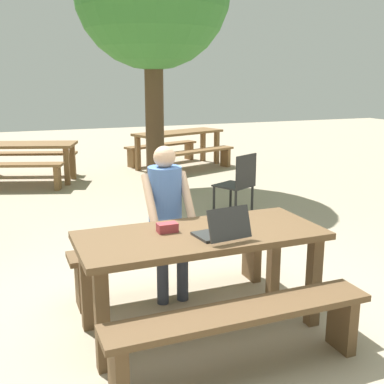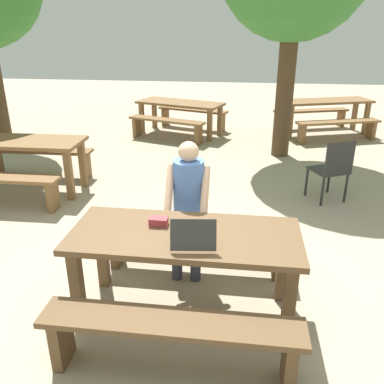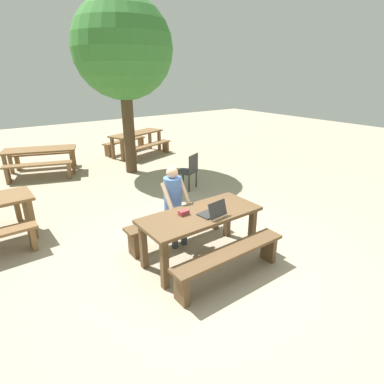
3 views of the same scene
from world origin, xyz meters
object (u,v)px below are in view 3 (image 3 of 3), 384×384
Objects in this scene: small_pouch at (184,213)px; plastic_chair at (189,170)px; picnic_table_mid at (40,153)px; picnic_table_front at (201,220)px; person_seated at (174,201)px; picnic_table_rear at (137,136)px; tree_left at (123,50)px; laptop at (213,212)px.

small_pouch is 0.17× the size of plastic_chair.
small_pouch reaches higher than picnic_table_mid.
picnic_table_front is 1.38× the size of person_seated.
picnic_table_front is at bearing 31.67° from plastic_chair.
tree_left reaches higher than picnic_table_rear.
person_seated reaches higher than picnic_table_front.
laptop reaches higher than picnic_table_rear.
picnic_table_mid is 0.96× the size of picnic_table_rear.
small_pouch is 0.07× the size of picnic_table_mid.
picnic_table_rear is 0.46× the size of tree_left.
picnic_table_front is at bearing -127.53° from picnic_table_rear.
picnic_table_rear is at bearing 58.15° from tree_left.
tree_left is at bearing 73.62° from small_pouch.
laptop is 0.08× the size of tree_left.
picnic_table_front is 0.26m from laptop.
small_pouch reaches higher than picnic_table_rear.
tree_left is (-0.52, 2.13, 2.77)m from plastic_chair.
picnic_table_front is 2.08× the size of plastic_chair.
plastic_chair is 3.53m from tree_left.
person_seated is 4.93m from tree_left.
tree_left reaches higher than plastic_chair.
small_pouch is 0.55m from person_seated.
small_pouch is 0.07× the size of picnic_table_rear.
picnic_table_mid is at bearing 99.73° from person_seated.
plastic_chair is 0.42× the size of picnic_table_rear.
person_seated is (-0.15, 0.80, -0.06)m from laptop.
tree_left reaches higher than person_seated.
person_seated is at bearing -61.20° from picnic_table_mid.
laptop is 0.18× the size of picnic_table_mid.
tree_left is at bearing -102.26° from plastic_chair.
picnic_table_rear is (2.10, 6.61, -0.19)m from laptop.
picnic_table_mid is at bearing 99.30° from picnic_table_front.
picnic_table_rear is 3.29m from tree_left.
small_pouch is 0.11× the size of person_seated.
picnic_table_front is 0.30m from small_pouch.
tree_left is at bearing -140.59° from picnic_table_rear.
small_pouch is 5.40m from tree_left.
person_seated is (-0.06, 0.63, 0.12)m from picnic_table_front.
picnic_table_rear is (2.42, 6.34, -0.16)m from small_pouch.
person_seated is at bearing 71.86° from small_pouch.
plastic_chair reaches higher than picnic_table_front.
laptop is at bearing -126.35° from picnic_table_rear.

